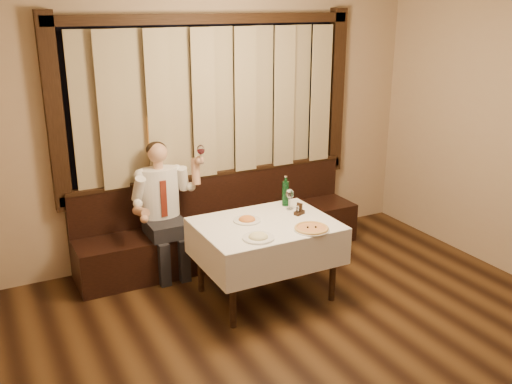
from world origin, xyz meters
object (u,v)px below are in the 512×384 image
pizza (312,228)px  pasta_cream (258,235)px  cruet_caddy (299,210)px  pasta_red (247,218)px  banquette (222,230)px  green_bottle (285,193)px  seated_man (163,199)px  dining_table (266,233)px

pizza → pasta_cream: 0.52m
pasta_cream → cruet_caddy: 0.72m
pasta_red → pasta_cream: (-0.10, -0.42, 0.00)m
banquette → green_bottle: size_ratio=10.35×
pasta_red → cruet_caddy: cruet_caddy is taller
banquette → seated_man: size_ratio=2.31×
seated_man → banquette: bearing=7.4°
cruet_caddy → seated_man: (-1.08, 0.89, 0.01)m
cruet_caddy → banquette: bearing=91.4°
dining_table → pasta_red: pasta_red is taller
pasta_red → green_bottle: bearing=21.7°
pasta_red → seated_man: (-0.55, 0.82, 0.02)m
dining_table → pasta_red: size_ratio=4.92×
pizza → cruet_caddy: size_ratio=2.69×
pizza → pasta_cream: bearing=175.6°
pasta_cream → cruet_caddy: (0.63, 0.35, 0.00)m
pizza → pasta_cream: size_ratio=1.16×
banquette → seated_man: seated_man is taller
dining_table → pasta_cream: size_ratio=4.52×
dining_table → pizza: pizza is taller
pasta_cream → seated_man: (-0.45, 1.24, 0.01)m
banquette → pasta_red: size_ratio=12.41×
dining_table → pasta_cream: 0.41m
dining_table → seated_man: seated_man is taller
dining_table → pizza: 0.46m
pizza → pasta_red: (-0.42, 0.46, 0.02)m
banquette → pizza: 1.47m
banquette → pizza: (0.28, -1.37, 0.46)m
pasta_cream → banquette: bearing=79.8°
pasta_red → dining_table: bearing=-40.7°
pasta_red → cruet_caddy: (0.53, -0.07, 0.01)m
seated_man → pasta_red: bearing=-56.1°
banquette → dining_table: (0.00, -1.02, 0.34)m
banquette → pasta_cream: bearing=-100.2°
pasta_red → green_bottle: green_bottle is taller
banquette → dining_table: size_ratio=2.52×
green_bottle → cruet_caddy: green_bottle is taller
banquette → pasta_red: (-0.14, -0.90, 0.48)m
cruet_caddy → pasta_red: bearing=151.7°
pasta_red → pasta_cream: 0.43m
pizza → green_bottle: bearing=79.9°
seated_man → pizza: bearing=-52.9°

